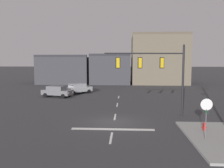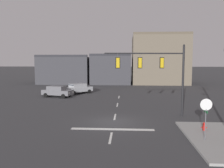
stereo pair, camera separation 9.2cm
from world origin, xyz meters
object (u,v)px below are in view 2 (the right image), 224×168
fire_hydrant (204,128)px  car_lot_nearside (57,91)px  car_lot_middle (78,88)px  stop_sign (206,109)px  signal_mast_near_side (158,69)px

fire_hydrant → car_lot_nearside: bearing=134.7°
car_lot_middle → stop_sign: bearing=-59.4°
fire_hydrant → signal_mast_near_side: bearing=121.2°
car_lot_middle → fire_hydrant: car_lot_middle is taller
stop_sign → car_lot_middle: bearing=120.6°
car_lot_nearside → car_lot_middle: bearing=57.8°
signal_mast_near_side → stop_sign: size_ratio=2.61×
car_lot_middle → signal_mast_near_side: bearing=-54.7°
car_lot_nearside → car_lot_middle: same height
stop_sign → car_lot_middle: size_ratio=0.64×
stop_sign → car_lot_nearside: stop_sign is taller
signal_mast_near_side → fire_hydrant: signal_mast_near_side is taller
stop_sign → car_lot_middle: (-12.78, 21.64, -1.29)m
stop_sign → signal_mast_near_side: bearing=108.1°
signal_mast_near_side → car_lot_nearside: signal_mast_near_side is taller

